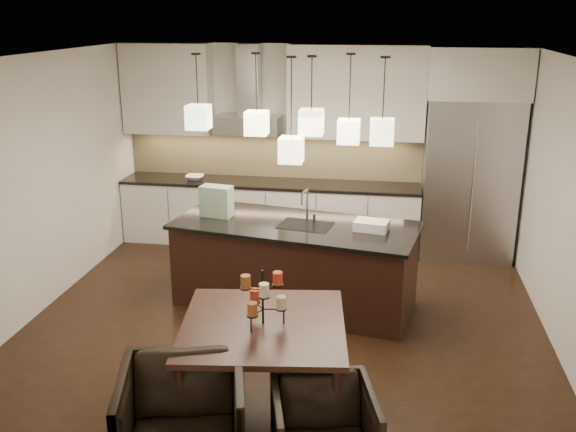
% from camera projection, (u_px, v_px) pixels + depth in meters
% --- Properties ---
extents(floor, '(5.50, 5.50, 0.02)m').
position_uv_depth(floor, '(285.00, 323.00, 6.95)').
color(floor, black).
rests_on(floor, ground).
extents(ceiling, '(5.50, 5.50, 0.02)m').
position_uv_depth(ceiling, '(285.00, 56.00, 6.09)').
color(ceiling, white).
rests_on(ceiling, wall_back).
extents(wall_back, '(5.50, 0.02, 2.80)m').
position_uv_depth(wall_back, '(317.00, 145.00, 9.12)').
color(wall_back, silver).
rests_on(wall_back, ground).
extents(wall_front, '(5.50, 0.02, 2.80)m').
position_uv_depth(wall_front, '(211.00, 323.00, 3.93)').
color(wall_front, silver).
rests_on(wall_front, ground).
extents(wall_left, '(0.02, 5.50, 2.80)m').
position_uv_depth(wall_left, '(34.00, 187.00, 6.94)').
color(wall_left, silver).
rests_on(wall_left, ground).
extents(wall_right, '(0.02, 5.50, 2.80)m').
position_uv_depth(wall_right, '(570.00, 211.00, 6.10)').
color(wall_right, silver).
rests_on(wall_right, ground).
extents(refrigerator, '(1.20, 0.72, 2.15)m').
position_uv_depth(refrigerator, '(469.00, 180.00, 8.54)').
color(refrigerator, '#B7B7BA').
rests_on(refrigerator, floor).
extents(fridge_panel, '(1.26, 0.72, 0.65)m').
position_uv_depth(fridge_panel, '(479.00, 73.00, 8.11)').
color(fridge_panel, silver).
rests_on(fridge_panel, refrigerator).
extents(lower_cabinets, '(4.21, 0.62, 0.88)m').
position_uv_depth(lower_cabinets, '(270.00, 214.00, 9.19)').
color(lower_cabinets, silver).
rests_on(lower_cabinets, floor).
extents(countertop, '(4.21, 0.66, 0.04)m').
position_uv_depth(countertop, '(269.00, 183.00, 9.05)').
color(countertop, black).
rests_on(countertop, lower_cabinets).
extents(backsplash, '(4.21, 0.02, 0.63)m').
position_uv_depth(backsplash, '(273.00, 155.00, 9.23)').
color(backsplash, tan).
rests_on(backsplash, countertop).
extents(upper_cab_left, '(1.25, 0.35, 1.25)m').
position_uv_depth(upper_cab_left, '(167.00, 89.00, 9.02)').
color(upper_cab_left, silver).
rests_on(upper_cab_left, wall_back).
extents(upper_cab_right, '(1.85, 0.35, 1.25)m').
position_uv_depth(upper_cab_right, '(356.00, 92.00, 8.62)').
color(upper_cab_right, silver).
rests_on(upper_cab_right, wall_back).
extents(hood_canopy, '(0.90, 0.52, 0.24)m').
position_uv_depth(hood_canopy, '(248.00, 124.00, 8.90)').
color(hood_canopy, '#B7B7BA').
rests_on(hood_canopy, wall_back).
extents(hood_chimney, '(0.30, 0.28, 0.96)m').
position_uv_depth(hood_chimney, '(249.00, 80.00, 8.82)').
color(hood_chimney, '#B7B7BA').
rests_on(hood_chimney, hood_canopy).
extents(fruit_bowl, '(0.27, 0.27, 0.06)m').
position_uv_depth(fruit_bowl, '(195.00, 177.00, 9.15)').
color(fruit_bowl, silver).
rests_on(fruit_bowl, countertop).
extents(island_body, '(2.77, 1.50, 0.92)m').
position_uv_depth(island_body, '(295.00, 266.00, 7.28)').
color(island_body, black).
rests_on(island_body, floor).
extents(island_top, '(2.86, 1.60, 0.04)m').
position_uv_depth(island_top, '(295.00, 225.00, 7.14)').
color(island_top, black).
rests_on(island_top, island_body).
extents(faucet, '(0.15, 0.27, 0.40)m').
position_uv_depth(faucet, '(307.00, 205.00, 7.13)').
color(faucet, silver).
rests_on(faucet, island_top).
extents(tote_bag, '(0.38, 0.25, 0.36)m').
position_uv_depth(tote_bag, '(217.00, 201.00, 7.34)').
color(tote_bag, '#1F5E31').
rests_on(tote_bag, island_top).
extents(food_container, '(0.40, 0.31, 0.10)m').
position_uv_depth(food_container, '(372.00, 225.00, 6.91)').
color(food_container, silver).
rests_on(food_container, island_top).
extents(dining_table, '(1.48, 1.48, 0.79)m').
position_uv_depth(dining_table, '(264.00, 366.00, 5.34)').
color(dining_table, black).
rests_on(dining_table, floor).
extents(candelabra, '(0.43, 0.43, 0.47)m').
position_uv_depth(candelabra, '(263.00, 297.00, 5.15)').
color(candelabra, black).
rests_on(candelabra, dining_table).
extents(candle_a, '(0.09, 0.09, 0.11)m').
position_uv_depth(candle_a, '(281.00, 302.00, 5.16)').
color(candle_a, '#F9E1B0').
rests_on(candle_a, candelabra).
extents(candle_b, '(0.09, 0.09, 0.11)m').
position_uv_depth(candle_b, '(255.00, 295.00, 5.29)').
color(candle_b, red).
rests_on(candle_b, candelabra).
extents(candle_c, '(0.09, 0.09, 0.11)m').
position_uv_depth(candle_c, '(252.00, 309.00, 5.05)').
color(candle_c, '#A25925').
rests_on(candle_c, candelabra).
extents(candle_d, '(0.09, 0.09, 0.11)m').
position_uv_depth(candle_d, '(278.00, 278.00, 5.20)').
color(candle_d, red).
rests_on(candle_d, candelabra).
extents(candle_e, '(0.09, 0.09, 0.11)m').
position_uv_depth(candle_e, '(246.00, 282.00, 5.14)').
color(candle_e, '#A25925').
rests_on(candle_e, candelabra).
extents(candle_f, '(0.09, 0.09, 0.11)m').
position_uv_depth(candle_f, '(264.00, 290.00, 4.98)').
color(candle_f, '#F9E1B0').
rests_on(candle_f, candelabra).
extents(armchair_left, '(1.08, 1.10, 0.82)m').
position_uv_depth(armchair_left, '(183.00, 422.00, 4.60)').
color(armchair_left, black).
rests_on(armchair_left, floor).
extents(pendant_a, '(0.24, 0.24, 0.26)m').
position_uv_depth(pendant_a, '(198.00, 117.00, 6.95)').
color(pendant_a, '#F1EAB6').
rests_on(pendant_a, ceiling).
extents(pendant_b, '(0.24, 0.24, 0.26)m').
position_uv_depth(pendant_b, '(257.00, 123.00, 7.07)').
color(pendant_b, '#F1EAB6').
rests_on(pendant_b, ceiling).
extents(pendant_c, '(0.24, 0.24, 0.26)m').
position_uv_depth(pendant_c, '(311.00, 122.00, 6.57)').
color(pendant_c, '#F1EAB6').
rests_on(pendant_c, ceiling).
extents(pendant_d, '(0.24, 0.24, 0.26)m').
position_uv_depth(pendant_d, '(349.00, 132.00, 7.01)').
color(pendant_d, '#F1EAB6').
rests_on(pendant_d, ceiling).
extents(pendant_e, '(0.24, 0.24, 0.26)m').
position_uv_depth(pendant_e, '(382.00, 132.00, 6.50)').
color(pendant_e, '#F1EAB6').
rests_on(pendant_e, ceiling).
extents(pendant_f, '(0.24, 0.24, 0.26)m').
position_uv_depth(pendant_f, '(291.00, 150.00, 6.59)').
color(pendant_f, '#F1EAB6').
rests_on(pendant_f, ceiling).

